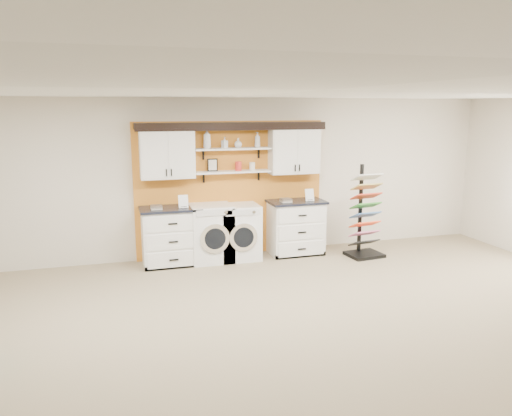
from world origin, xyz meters
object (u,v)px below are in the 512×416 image
object	(u,v)px
washer	(211,233)
sample_rack	(364,227)
base_cabinet_right	(296,227)
dryer	(239,232)
base_cabinet_left	(171,236)

from	to	relation	value
washer	sample_rack	distance (m)	2.74
base_cabinet_right	sample_rack	size ratio (longest dim) A/B	0.61
washer	dryer	size ratio (longest dim) A/B	1.03
base_cabinet_right	sample_rack	bearing A→B (deg)	-23.80
base_cabinet_right	washer	size ratio (longest dim) A/B	1.01
base_cabinet_right	base_cabinet_left	bearing A→B (deg)	-180.00
sample_rack	base_cabinet_left	bearing A→B (deg)	165.53
dryer	washer	bearing A→B (deg)	-180.00
dryer	sample_rack	xyz separation A→B (m)	(2.20, -0.49, 0.04)
base_cabinet_left	washer	xyz separation A→B (m)	(0.69, -0.00, 0.01)
base_cabinet_right	dryer	distance (m)	1.08
base_cabinet_left	sample_rack	bearing A→B (deg)	-8.33
washer	sample_rack	bearing A→B (deg)	-10.35
washer	base_cabinet_right	bearing A→B (deg)	0.12
base_cabinet_left	base_cabinet_right	world-z (taller)	base_cabinet_left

